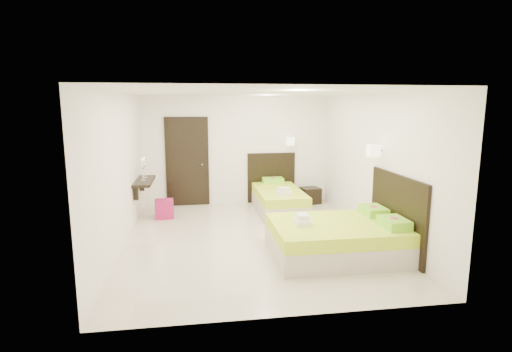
{
  "coord_description": "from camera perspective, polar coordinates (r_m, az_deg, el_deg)",
  "views": [
    {
      "loc": [
        -0.98,
        -6.86,
        2.39
      ],
      "look_at": [
        0.1,
        0.3,
        1.1
      ],
      "focal_mm": 28.0,
      "sensor_mm": 36.0,
      "label": 1
    }
  ],
  "objects": [
    {
      "name": "nightstand",
      "position": [
        9.93,
        7.75,
        -2.77
      ],
      "size": [
        0.5,
        0.46,
        0.39
      ],
      "primitive_type": "cube",
      "rotation": [
        0.0,
        0.0,
        0.19
      ],
      "color": "black",
      "rests_on": "ground"
    },
    {
      "name": "floor",
      "position": [
        7.33,
        -0.43,
        -8.93
      ],
      "size": [
        5.5,
        5.5,
        0.0
      ],
      "primitive_type": "plane",
      "color": "beige",
      "rests_on": "ground"
    },
    {
      "name": "bed_double",
      "position": [
        6.63,
        12.11,
        -8.44
      ],
      "size": [
        2.07,
        1.76,
        1.71
      ],
      "color": "#BEB3A2",
      "rests_on": "ground"
    },
    {
      "name": "console_shelf",
      "position": [
        8.68,
        -15.74,
        -0.74
      ],
      "size": [
        0.35,
        1.2,
        0.78
      ],
      "color": "black",
      "rests_on": "ground"
    },
    {
      "name": "ottoman",
      "position": [
        8.82,
        -12.95,
        -4.6
      ],
      "size": [
        0.41,
        0.41,
        0.39
      ],
      "primitive_type": "cube",
      "rotation": [
        0.0,
        0.0,
        0.06
      ],
      "color": "#9D154C",
      "rests_on": "ground"
    },
    {
      "name": "door",
      "position": [
        9.66,
        -9.79,
        1.97
      ],
      "size": [
        1.02,
        0.15,
        2.14
      ],
      "color": "black",
      "rests_on": "ground"
    },
    {
      "name": "bed_single",
      "position": [
        9.14,
        3.21,
        -3.17
      ],
      "size": [
        1.18,
        1.97,
        1.62
      ],
      "color": "#BEB3A2",
      "rests_on": "ground"
    }
  ]
}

